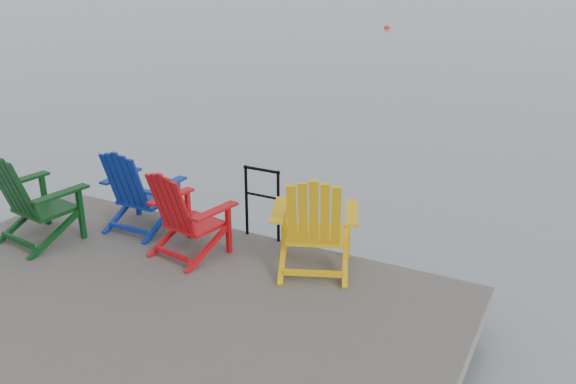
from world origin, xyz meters
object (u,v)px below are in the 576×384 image
at_px(handrail, 262,196).
at_px(chair_red, 185,213).
at_px(chair_blue, 138,189).
at_px(chair_green, 32,196).
at_px(chair_yellow, 315,223).
at_px(buoy_b, 387,29).

height_order(handrail, chair_red, chair_red).
distance_m(chair_blue, chair_red, 1.00).
relative_size(chair_green, chair_blue, 1.08).
bearing_deg(chair_green, handrail, 38.00).
bearing_deg(chair_blue, handrail, 18.66).
bearing_deg(chair_yellow, chair_green, 172.39).
bearing_deg(handrail, buoy_b, 105.46).
bearing_deg(chair_blue, chair_yellow, 0.39).
bearing_deg(chair_green, buoy_b, 108.57).
bearing_deg(chair_red, buoy_b, 114.56).
height_order(handrail, chair_green, chair_green).
height_order(chair_green, buoy_b, chair_green).
bearing_deg(chair_red, chair_yellow, 22.71).
relative_size(handrail, chair_yellow, 0.78).
xyz_separation_m(handrail, chair_green, (-2.36, -1.34, 0.04)).
relative_size(handrail, chair_blue, 0.84).
height_order(chair_green, chair_red, chair_green).
bearing_deg(buoy_b, chair_green, -79.79).
bearing_deg(chair_yellow, buoy_b, 84.81).
bearing_deg(chair_blue, chair_green, -135.36).
height_order(handrail, chair_blue, chair_blue).
bearing_deg(chair_yellow, chair_red, 169.98).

